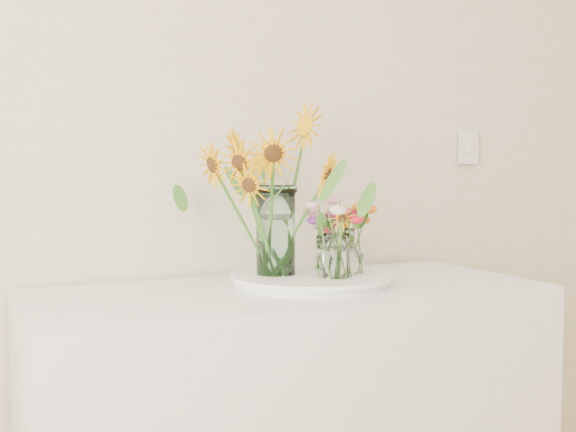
% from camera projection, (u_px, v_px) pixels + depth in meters
% --- Properties ---
extents(tray, '(0.43, 0.43, 0.02)m').
position_uv_depth(tray, '(311.00, 280.00, 2.02)').
color(tray, white).
rests_on(tray, counter).
extents(mason_jar, '(0.12, 0.12, 0.25)m').
position_uv_depth(mason_jar, '(276.00, 231.00, 2.01)').
color(mason_jar, silver).
rests_on(mason_jar, tray).
extents(sunflower_bouquet, '(0.70, 0.70, 0.49)m').
position_uv_depth(sunflower_bouquet, '(276.00, 189.00, 2.00)').
color(sunflower_bouquet, '#EFA405').
rests_on(sunflower_bouquet, tray).
extents(small_vase_a, '(0.08, 0.08, 0.13)m').
position_uv_depth(small_vase_a, '(336.00, 256.00, 1.95)').
color(small_vase_a, white).
rests_on(small_vase_a, tray).
extents(wildflower_posy_a, '(0.21, 0.21, 0.22)m').
position_uv_depth(wildflower_posy_a, '(336.00, 240.00, 1.95)').
color(wildflower_posy_a, orange).
rests_on(wildflower_posy_a, tray).
extents(small_vase_b, '(0.11, 0.11, 0.13)m').
position_uv_depth(small_vase_b, '(349.00, 251.00, 2.05)').
color(small_vase_b, white).
rests_on(small_vase_b, tray).
extents(wildflower_posy_b, '(0.21, 0.21, 0.22)m').
position_uv_depth(wildflower_posy_b, '(349.00, 235.00, 2.04)').
color(wildflower_posy_b, orange).
rests_on(wildflower_posy_b, tray).
extents(small_vase_c, '(0.07, 0.07, 0.10)m').
position_uv_depth(small_vase_c, '(326.00, 253.00, 2.12)').
color(small_vase_c, white).
rests_on(small_vase_c, tray).
extents(wildflower_posy_c, '(0.18, 0.18, 0.19)m').
position_uv_depth(wildflower_posy_c, '(326.00, 238.00, 2.12)').
color(wildflower_posy_c, orange).
rests_on(wildflower_posy_c, tray).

